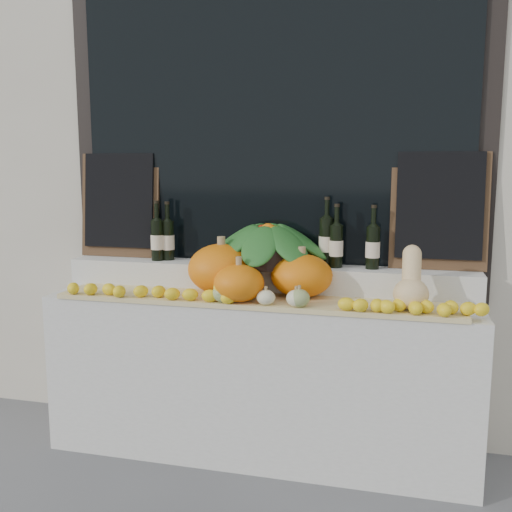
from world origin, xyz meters
TOP-DOWN VIEW (x-y plane):
  - storefront_facade at (0.00, 2.25)m, footprint 7.00×0.94m
  - display_sill at (0.00, 1.52)m, footprint 2.30×0.55m
  - rear_tier at (0.00, 1.68)m, footprint 2.30×0.25m
  - straw_bedding at (0.00, 1.40)m, footprint 2.10×0.32m
  - pumpkin_left at (-0.20, 1.48)m, footprint 0.39×0.39m
  - pumpkin_right at (0.23, 1.50)m, footprint 0.42×0.42m
  - pumpkin_center at (-0.06, 1.32)m, footprint 0.30×0.30m
  - butternut_squash at (0.79, 1.38)m, footprint 0.17×0.22m
  - decorative_gourds at (0.01, 1.29)m, footprint 0.49×0.13m
  - lemon_heap at (0.00, 1.29)m, footprint 2.20×0.16m
  - produce_bowl at (0.02, 1.66)m, footprint 0.71×0.71m
  - wine_bottle_far_left at (-0.64, 1.65)m, footprint 0.08×0.08m
  - wine_bottle_near_left at (-0.59, 1.68)m, footprint 0.08×0.08m
  - wine_bottle_tall at (0.34, 1.69)m, footprint 0.08×0.08m
  - wine_bottle_near_right at (0.39, 1.67)m, footprint 0.08×0.08m
  - wine_bottle_far_right at (0.59, 1.67)m, footprint 0.08×0.08m
  - chalkboard_left at (-0.92, 1.74)m, footprint 0.50×0.09m
  - chalkboard_right at (0.92, 1.74)m, footprint 0.50×0.09m

SIDE VIEW (x-z plane):
  - display_sill at x=0.00m, z-range 0.00..0.88m
  - straw_bedding at x=0.00m, z-range 0.88..0.90m
  - lemon_heap at x=0.00m, z-range 0.91..0.97m
  - rear_tier at x=0.00m, z-range 0.88..1.04m
  - decorative_gourds at x=0.01m, z-range 0.88..1.05m
  - pumpkin_center at x=-0.06m, z-range 0.91..1.09m
  - pumpkin_right at x=0.23m, z-range 0.91..1.13m
  - butternut_squash at x=0.79m, z-range 0.87..1.17m
  - pumpkin_left at x=-0.20m, z-range 0.91..1.17m
  - produce_bowl at x=0.02m, z-range 1.03..1.28m
  - wine_bottle_near_left at x=-0.59m, z-range 0.99..1.33m
  - wine_bottle_far_right at x=0.59m, z-range 0.99..1.33m
  - wine_bottle_near_right at x=0.39m, z-range 0.99..1.33m
  - wine_bottle_far_left at x=-0.64m, z-range 0.99..1.34m
  - wine_bottle_tall at x=0.34m, z-range 0.99..1.37m
  - chalkboard_left at x=-0.92m, z-range 1.05..1.67m
  - chalkboard_right at x=0.92m, z-range 1.05..1.67m
  - storefront_facade at x=0.00m, z-range 0.00..4.50m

